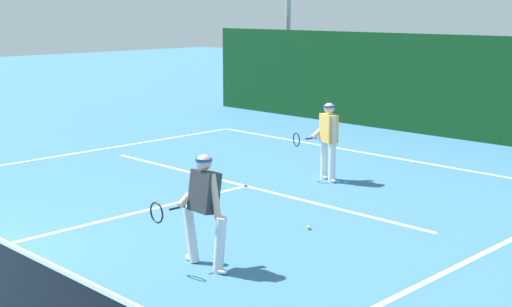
# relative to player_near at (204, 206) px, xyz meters

# --- Properties ---
(court_line_baseline_far) EXTENTS (10.59, 0.10, 0.01)m
(court_line_baseline_far) POSITION_rel_player_near_xyz_m (-2.84, 7.97, -0.86)
(court_line_baseline_far) COLOR white
(court_line_baseline_far) RESTS_ON ground_plane
(court_line_service) EXTENTS (8.63, 0.10, 0.01)m
(court_line_service) POSITION_rel_player_near_xyz_m (-2.84, 3.57, -0.86)
(court_line_service) COLOR white
(court_line_service) RESTS_ON ground_plane
(court_line_centre) EXTENTS (0.10, 6.40, 0.01)m
(court_line_centre) POSITION_rel_player_near_xyz_m (-2.84, 0.45, -0.86)
(court_line_centre) COLOR white
(court_line_centre) RESTS_ON ground_plane
(player_near) EXTENTS (0.90, 0.88, 1.59)m
(player_near) POSITION_rel_player_near_xyz_m (0.00, 0.00, 0.00)
(player_near) COLOR silver
(player_near) RESTS_ON ground_plane
(player_far) EXTENTS (0.92, 0.87, 1.61)m
(player_far) POSITION_rel_player_near_xyz_m (-2.00, 5.10, 0.02)
(player_far) COLOR silver
(player_far) RESTS_ON ground_plane
(tennis_ball) EXTENTS (0.07, 0.07, 0.07)m
(tennis_ball) POSITION_rel_player_near_xyz_m (-0.09, 2.30, -0.83)
(tennis_ball) COLOR #D1E033
(tennis_ball) RESTS_ON ground_plane
(back_fence_windscreen) EXTENTS (18.05, 0.12, 2.79)m
(back_fence_windscreen) POSITION_rel_player_near_xyz_m (-2.84, 11.32, 0.53)
(back_fence_windscreen) COLOR #0F3D19
(back_fence_windscreen) RESTS_ON ground_plane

